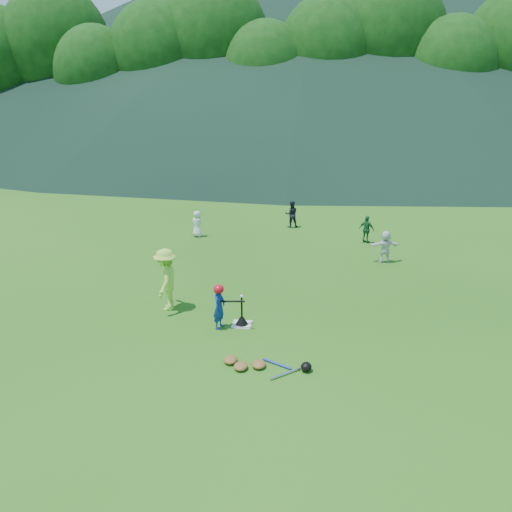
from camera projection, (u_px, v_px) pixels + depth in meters
The scene contains 15 objects.
ground at pixel (242, 325), 11.87m from camera, with size 120.00×120.00×0.00m, color #265914.
home_plate at pixel (242, 324), 11.87m from camera, with size 0.45×0.45×0.02m, color silver.
baseball at pixel (242, 296), 11.64m from camera, with size 0.08×0.08×0.08m, color white.
batter_child at pixel (219, 307), 11.56m from camera, with size 0.38×0.25×1.05m, color navy.
adult_coach at pixel (166, 280), 12.49m from camera, with size 1.03×0.59×1.59m, color #ACEC45.
fielder_a at pixel (197, 224), 18.85m from camera, with size 0.49×0.32×1.00m, color white.
fielder_b at pixel (291, 214), 20.14m from camera, with size 0.52×0.41×1.08m, color black.
fielder_c at pixel (367, 230), 18.07m from camera, with size 0.59×0.24×1.00m, color #1D612E.
fielder_d at pixel (385, 247), 16.02m from camera, with size 0.97×0.31×1.05m, color white.
batting_tee at pixel (242, 320), 11.83m from camera, with size 0.30×0.30×0.68m.
batter_gear at pixel (220, 290), 11.42m from camera, with size 0.73×0.26×0.41m.
equipment_pile at pixel (259, 365), 10.02m from camera, with size 1.80×0.79×0.19m.
outfield_fence at pixel (301, 154), 37.97m from camera, with size 70.07×0.08×1.33m.
tree_line at pixel (310, 53), 41.04m from camera, with size 70.04×11.40×14.82m.
distant_hills at pixel (274, 30), 85.00m from camera, with size 155.00×140.00×32.00m.
Camera 1 is at (1.78, -10.60, 5.31)m, focal length 35.00 mm.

